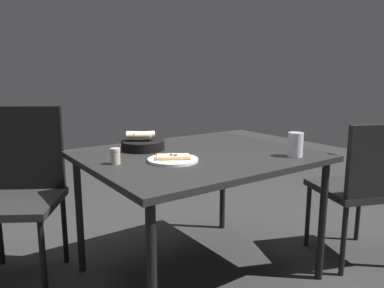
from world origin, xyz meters
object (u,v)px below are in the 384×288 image
(pizza_plate, at_px, (173,159))
(bread_basket, at_px, (143,144))
(dining_table, at_px, (199,164))
(beer_glass, at_px, (295,146))
(chair_far, at_px, (21,182))
(pepper_shaker, at_px, (115,157))
(chair_near, at_px, (364,182))

(pizza_plate, xyz_separation_m, bread_basket, (0.01, 0.33, 0.02))
(dining_table, relative_size, pizza_plate, 4.73)
(beer_glass, xyz_separation_m, chair_far, (-1.16, 0.93, -0.22))
(pepper_shaker, bearing_deg, beer_glass, -24.57)
(pizza_plate, distance_m, chair_near, 1.17)
(beer_glass, bearing_deg, pizza_plate, 154.75)
(bread_basket, xyz_separation_m, pepper_shaker, (-0.26, -0.23, -0.00))
(beer_glass, distance_m, chair_far, 1.50)
(chair_near, bearing_deg, chair_far, 148.14)
(chair_near, distance_m, chair_far, 1.96)
(pepper_shaker, bearing_deg, bread_basket, 40.77)
(dining_table, bearing_deg, chair_far, 143.16)
(beer_glass, bearing_deg, chair_near, -11.67)
(bread_basket, distance_m, pepper_shaker, 0.35)
(pizza_plate, height_order, pepper_shaker, pepper_shaker)
(beer_glass, height_order, chair_near, chair_near)
(chair_near, bearing_deg, pizza_plate, 160.84)
(dining_table, height_order, pepper_shaker, pepper_shaker)
(bread_basket, relative_size, chair_far, 0.26)
(pizza_plate, bearing_deg, chair_far, 131.49)
(beer_glass, distance_m, pepper_shaker, 0.91)
(chair_far, bearing_deg, pizza_plate, -48.51)
(chair_far, bearing_deg, dining_table, -36.84)
(bread_basket, height_order, beer_glass, beer_glass)
(dining_table, relative_size, chair_far, 1.24)
(beer_glass, height_order, chair_far, chair_far)
(bread_basket, relative_size, beer_glass, 1.94)
(pizza_plate, relative_size, chair_far, 0.26)
(bread_basket, xyz_separation_m, beer_glass, (0.57, -0.61, 0.02))
(beer_glass, bearing_deg, chair_far, 141.23)
(chair_near, bearing_deg, beer_glass, 168.33)
(dining_table, height_order, pizza_plate, pizza_plate)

